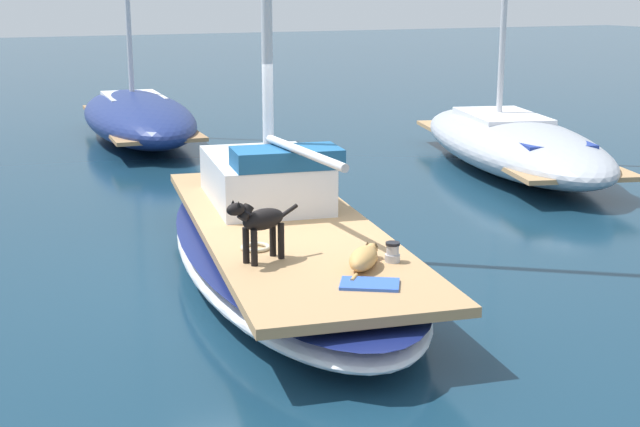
{
  "coord_description": "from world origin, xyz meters",
  "views": [
    {
      "loc": [
        -4.0,
        -9.56,
        3.4
      ],
      "look_at": [
        0.0,
        -1.0,
        1.01
      ],
      "focal_mm": 49.76,
      "sensor_mm": 36.0,
      "label": 1
    }
  ],
  "objects_px": {
    "dog_black": "(260,222)",
    "moored_boat_starboard_side": "(512,142)",
    "deck_winch": "(393,253)",
    "moored_boat_far_astern": "(138,116)",
    "sailboat_main": "(285,249)",
    "coiled_rope": "(255,247)",
    "deck_towel": "(370,284)",
    "dog_tan": "(364,258)"
  },
  "relations": [
    {
      "from": "dog_black",
      "to": "moored_boat_starboard_side",
      "type": "distance_m",
      "value": 9.33
    },
    {
      "from": "deck_winch",
      "to": "moored_boat_far_astern",
      "type": "height_order",
      "value": "moored_boat_far_astern"
    },
    {
      "from": "sailboat_main",
      "to": "dog_black",
      "type": "relative_size",
      "value": 8.27
    },
    {
      "from": "sailboat_main",
      "to": "moored_boat_far_astern",
      "type": "xyz_separation_m",
      "value": [
        0.8,
        10.68,
        0.23
      ]
    },
    {
      "from": "coiled_rope",
      "to": "deck_winch",
      "type": "bearing_deg",
      "value": -42.52
    },
    {
      "from": "moored_boat_starboard_side",
      "to": "sailboat_main",
      "type": "bearing_deg",
      "value": -146.86
    },
    {
      "from": "moored_boat_far_astern",
      "to": "sailboat_main",
      "type": "bearing_deg",
      "value": -94.31
    },
    {
      "from": "sailboat_main",
      "to": "moored_boat_starboard_side",
      "type": "xyz_separation_m",
      "value": [
        6.59,
        4.3,
        0.2
      ]
    },
    {
      "from": "coiled_rope",
      "to": "deck_towel",
      "type": "bearing_deg",
      "value": -71.07
    },
    {
      "from": "moored_boat_starboard_side",
      "to": "moored_boat_far_astern",
      "type": "bearing_deg",
      "value": 132.22
    },
    {
      "from": "dog_black",
      "to": "deck_towel",
      "type": "distance_m",
      "value": 1.4
    },
    {
      "from": "deck_towel",
      "to": "deck_winch",
      "type": "bearing_deg",
      "value": 45.03
    },
    {
      "from": "dog_tan",
      "to": "moored_boat_starboard_side",
      "type": "height_order",
      "value": "moored_boat_starboard_side"
    },
    {
      "from": "dog_tan",
      "to": "coiled_rope",
      "type": "xyz_separation_m",
      "value": [
        -0.76,
        1.09,
        -0.08
      ]
    },
    {
      "from": "moored_boat_far_astern",
      "to": "moored_boat_starboard_side",
      "type": "distance_m",
      "value": 8.61
    },
    {
      "from": "deck_winch",
      "to": "coiled_rope",
      "type": "relative_size",
      "value": 0.65
    },
    {
      "from": "dog_black",
      "to": "moored_boat_starboard_side",
      "type": "relative_size",
      "value": 0.12
    },
    {
      "from": "sailboat_main",
      "to": "dog_black",
      "type": "height_order",
      "value": "dog_black"
    },
    {
      "from": "deck_winch",
      "to": "moored_boat_far_astern",
      "type": "bearing_deg",
      "value": 88.17
    },
    {
      "from": "dog_tan",
      "to": "coiled_rope",
      "type": "distance_m",
      "value": 1.33
    },
    {
      "from": "moored_boat_starboard_side",
      "to": "deck_winch",
      "type": "bearing_deg",
      "value": -134.86
    },
    {
      "from": "moored_boat_starboard_side",
      "to": "dog_black",
      "type": "bearing_deg",
      "value": -142.82
    },
    {
      "from": "moored_boat_far_astern",
      "to": "moored_boat_starboard_side",
      "type": "height_order",
      "value": "moored_boat_far_astern"
    },
    {
      "from": "dog_tan",
      "to": "deck_towel",
      "type": "height_order",
      "value": "dog_tan"
    },
    {
      "from": "dog_tan",
      "to": "dog_black",
      "type": "relative_size",
      "value": 0.85
    },
    {
      "from": "dog_tan",
      "to": "dog_black",
      "type": "distance_m",
      "value": 1.13
    },
    {
      "from": "dog_tan",
      "to": "moored_boat_far_astern",
      "type": "relative_size",
      "value": 0.11
    },
    {
      "from": "coiled_rope",
      "to": "moored_boat_starboard_side",
      "type": "bearing_deg",
      "value": 35.35
    },
    {
      "from": "deck_winch",
      "to": "coiled_rope",
      "type": "bearing_deg",
      "value": 137.48
    },
    {
      "from": "coiled_rope",
      "to": "moored_boat_far_astern",
      "type": "relative_size",
      "value": 0.04
    },
    {
      "from": "deck_towel",
      "to": "moored_boat_far_astern",
      "type": "bearing_deg",
      "value": 85.76
    },
    {
      "from": "dog_tan",
      "to": "moored_boat_starboard_side",
      "type": "distance_m",
      "value": 9.07
    },
    {
      "from": "deck_towel",
      "to": "moored_boat_starboard_side",
      "type": "xyz_separation_m",
      "value": [
        6.76,
        6.79,
        -0.14
      ]
    },
    {
      "from": "sailboat_main",
      "to": "coiled_rope",
      "type": "height_order",
      "value": "coiled_rope"
    },
    {
      "from": "deck_winch",
      "to": "moored_boat_far_astern",
      "type": "xyz_separation_m",
      "value": [
        0.4,
        12.59,
        -0.19
      ]
    },
    {
      "from": "sailboat_main",
      "to": "moored_boat_far_astern",
      "type": "distance_m",
      "value": 10.71
    },
    {
      "from": "dog_black",
      "to": "moored_boat_far_astern",
      "type": "distance_m",
      "value": 12.13
    },
    {
      "from": "dog_tan",
      "to": "sailboat_main",
      "type": "bearing_deg",
      "value": 91.16
    },
    {
      "from": "dog_black",
      "to": "deck_winch",
      "type": "bearing_deg",
      "value": -25.35
    },
    {
      "from": "coiled_rope",
      "to": "moored_boat_starboard_side",
      "type": "xyz_separation_m",
      "value": [
        7.31,
        5.19,
        -0.15
      ]
    },
    {
      "from": "dog_black",
      "to": "sailboat_main",
      "type": "bearing_deg",
      "value": 57.85
    },
    {
      "from": "dog_tan",
      "to": "moored_boat_starboard_side",
      "type": "relative_size",
      "value": 0.1
    }
  ]
}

